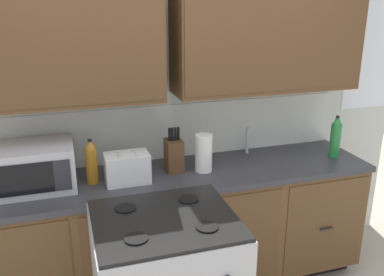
{
  "coord_description": "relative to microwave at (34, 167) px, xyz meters",
  "views": [
    {
      "loc": [
        -0.68,
        -2.26,
        2.05
      ],
      "look_at": [
        0.11,
        0.27,
        1.15
      ],
      "focal_mm": 39.77,
      "sensor_mm": 36.0,
      "label": 1
    }
  ],
  "objects": [
    {
      "name": "counter_run",
      "position": [
        0.88,
        -0.04,
        -0.58
      ],
      "size": [
        2.76,
        0.64,
        0.9
      ],
      "color": "black",
      "rests_on": "ground_plane"
    },
    {
      "name": "toaster",
      "position": [
        0.56,
        -0.08,
        -0.04
      ],
      "size": [
        0.28,
        0.18,
        0.19
      ],
      "color": "white",
      "rests_on": "counter_run"
    },
    {
      "name": "microwave",
      "position": [
        0.0,
        0.0,
        0.0
      ],
      "size": [
        0.48,
        0.37,
        0.28
      ],
      "color": "#B7B7BC",
      "rests_on": "counter_run"
    },
    {
      "name": "bottle_green",
      "position": [
        2.09,
        -0.09,
        0.01
      ],
      "size": [
        0.08,
        0.08,
        0.31
      ],
      "color": "#237A38",
      "rests_on": "counter_run"
    },
    {
      "name": "bottle_amber",
      "position": [
        0.34,
        -0.03,
        0.0
      ],
      "size": [
        0.08,
        0.08,
        0.29
      ],
      "color": "#9E6619",
      "rests_on": "counter_run"
    },
    {
      "name": "knife_block",
      "position": [
        0.89,
        0.01,
        -0.02
      ],
      "size": [
        0.11,
        0.14,
        0.31
      ],
      "color": "#52361E",
      "rests_on": "counter_run"
    },
    {
      "name": "paper_towel_roll",
      "position": [
        1.08,
        -0.05,
        -0.01
      ],
      "size": [
        0.12,
        0.12,
        0.26
      ],
      "primitive_type": "cylinder",
      "color": "white",
      "rests_on": "counter_run"
    },
    {
      "name": "sink_faucet",
      "position": [
        1.51,
        0.17,
        -0.04
      ],
      "size": [
        0.02,
        0.02,
        0.2
      ],
      "primitive_type": "cylinder",
      "color": "#B2B5BA",
      "rests_on": "counter_run"
    },
    {
      "name": "wall_unit",
      "position": [
        0.88,
        0.16,
        0.61
      ],
      "size": [
        3.93,
        0.4,
        2.56
      ],
      "color": "silver",
      "rests_on": "ground_plane"
    }
  ]
}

